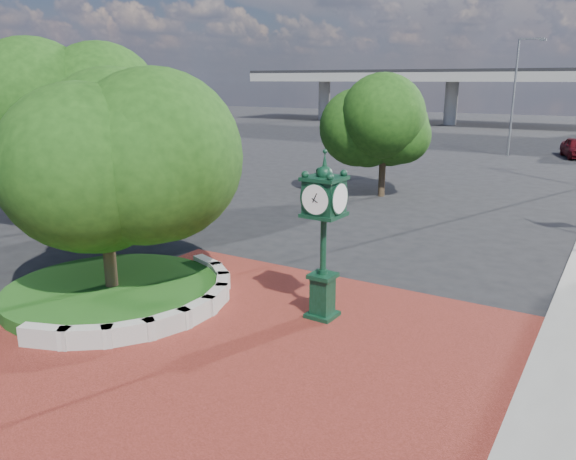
# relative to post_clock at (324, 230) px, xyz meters

# --- Properties ---
(ground) EXTENTS (200.00, 200.00, 0.00)m
(ground) POSITION_rel_post_clock_xyz_m (-0.88, -1.95, -2.44)
(ground) COLOR black
(ground) RESTS_ON ground
(plaza) EXTENTS (12.00, 12.00, 0.04)m
(plaza) POSITION_rel_post_clock_xyz_m (-0.88, -2.95, -2.42)
(plaza) COLOR maroon
(plaza) RESTS_ON ground
(planter_wall) EXTENTS (2.96, 6.77, 0.54)m
(planter_wall) POSITION_rel_post_clock_xyz_m (-3.59, -1.95, -2.17)
(planter_wall) COLOR #9E9B93
(planter_wall) RESTS_ON ground
(grass_bed) EXTENTS (6.10, 6.10, 0.40)m
(grass_bed) POSITION_rel_post_clock_xyz_m (-5.88, -1.95, -2.24)
(grass_bed) COLOR #174413
(grass_bed) RESTS_ON ground
(overpass) EXTENTS (90.00, 12.00, 7.50)m
(overpass) POSITION_rel_post_clock_xyz_m (-1.10, 68.05, 4.10)
(overpass) COLOR #9E9B93
(overpass) RESTS_ON ground
(tree_planter) EXTENTS (5.20, 5.20, 6.33)m
(tree_planter) POSITION_rel_post_clock_xyz_m (-5.88, -1.95, 1.29)
(tree_planter) COLOR #38281C
(tree_planter) RESTS_ON ground
(tree_northwest) EXTENTS (5.60, 5.60, 6.93)m
(tree_northwest) POSITION_rel_post_clock_xyz_m (-13.88, 3.05, 1.69)
(tree_northwest) COLOR #38281C
(tree_northwest) RESTS_ON ground
(tree_street) EXTENTS (4.40, 4.40, 5.45)m
(tree_street) POSITION_rel_post_clock_xyz_m (-4.88, 16.05, 0.80)
(tree_street) COLOR #38281C
(tree_street) RESTS_ON ground
(post_clock) EXTENTS (0.96, 0.96, 4.44)m
(post_clock) POSITION_rel_post_clock_xyz_m (0.00, 0.00, 0.00)
(post_clock) COLOR black
(post_clock) RESTS_ON ground
(street_lamp_far) EXTENTS (2.09, 0.27, 9.33)m
(street_lamp_far) POSITION_rel_post_clock_xyz_m (-2.04, 37.29, 3.03)
(street_lamp_far) COLOR slate
(street_lamp_far) RESTS_ON ground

